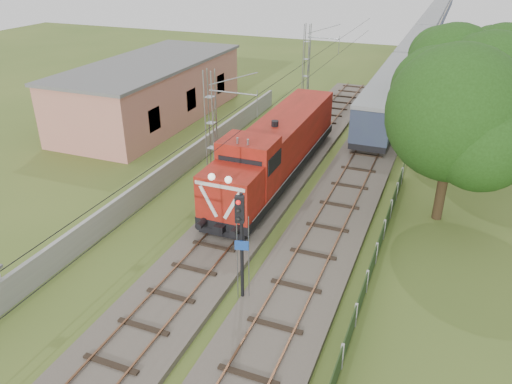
% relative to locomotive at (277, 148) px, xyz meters
% --- Properties ---
extents(ground, '(140.00, 140.00, 0.00)m').
position_rel_locomotive_xyz_m(ground, '(0.00, -15.57, -2.32)').
color(ground, '#435A22').
rests_on(ground, ground).
extents(track_main, '(4.20, 70.00, 0.45)m').
position_rel_locomotive_xyz_m(track_main, '(0.00, -8.57, -2.13)').
color(track_main, '#6B6054').
rests_on(track_main, ground).
extents(track_side, '(4.20, 80.00, 0.45)m').
position_rel_locomotive_xyz_m(track_side, '(5.00, 4.43, -2.13)').
color(track_side, '#6B6054').
rests_on(track_side, ground).
extents(catenary, '(3.31, 70.00, 8.00)m').
position_rel_locomotive_xyz_m(catenary, '(-2.95, -3.57, 1.73)').
color(catenary, gray).
rests_on(catenary, ground).
extents(boundary_wall, '(0.25, 40.00, 1.50)m').
position_rel_locomotive_xyz_m(boundary_wall, '(-6.50, -3.57, -1.57)').
color(boundary_wall, '#9E9E99').
rests_on(boundary_wall, ground).
extents(station_building, '(8.40, 20.40, 5.22)m').
position_rel_locomotive_xyz_m(station_building, '(-15.00, 8.43, 0.32)').
color(station_building, '#BB7265').
rests_on(station_building, ground).
extents(fence, '(0.12, 32.00, 1.20)m').
position_rel_locomotive_xyz_m(fence, '(8.00, -12.57, -1.72)').
color(fence, black).
rests_on(fence, ground).
extents(locomotive, '(3.12, 17.84, 4.53)m').
position_rel_locomotive_xyz_m(locomotive, '(0.00, 0.00, 0.00)').
color(locomotive, black).
rests_on(locomotive, ground).
extents(coach_rake, '(2.93, 109.40, 3.38)m').
position_rel_locomotive_xyz_m(coach_rake, '(5.00, 60.49, 0.13)').
color(coach_rake, black).
rests_on(coach_rake, ground).
extents(signal_post, '(0.59, 0.47, 5.45)m').
position_rel_locomotive_xyz_m(signal_post, '(2.97, -12.88, 1.43)').
color(signal_post, black).
rests_on(signal_post, ground).
extents(tree_a, '(7.78, 7.41, 10.09)m').
position_rel_locomotive_xyz_m(tree_a, '(10.65, -1.53, 3.98)').
color(tree_a, '#372616').
rests_on(tree_a, ground).
extents(tree_b, '(7.31, 6.96, 9.48)m').
position_rel_locomotive_xyz_m(tree_b, '(12.54, 7.87, 3.60)').
color(tree_b, '#372616').
rests_on(tree_b, ground).
extents(tree_c, '(7.30, 6.96, 9.47)m').
position_rel_locomotive_xyz_m(tree_c, '(10.03, 10.75, 3.59)').
color(tree_c, '#372616').
rests_on(tree_c, ground).
extents(tree_d, '(6.50, 6.19, 8.42)m').
position_rel_locomotive_xyz_m(tree_d, '(13.85, 20.53, 2.93)').
color(tree_d, '#372616').
rests_on(tree_d, ground).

